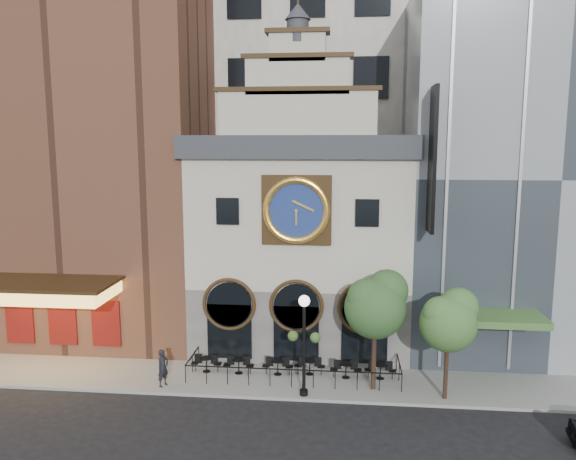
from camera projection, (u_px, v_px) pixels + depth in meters
The scene contains 17 objects.
ground at pixel (289, 401), 26.25m from camera, with size 120.00×120.00×0.00m, color black.
sidewalk at pixel (294, 378), 28.69m from camera, with size 44.00×5.00×0.15m, color gray.
clock_building at pixel (302, 234), 32.91m from camera, with size 12.60×8.78×18.65m.
theater_building at pixel (100, 133), 35.36m from camera, with size 14.00×15.60×25.00m.
retail_building at pixel (523, 174), 33.24m from camera, with size 14.00×14.40×20.00m.
office_tower at pixel (314, 36), 42.83m from camera, with size 20.00×16.00×40.00m, color silver.
cafe_railing at pixel (294, 368), 28.61m from camera, with size 10.60×2.60×0.90m, color black, non-canonical shape.
bistro_0 at pixel (206, 363), 29.19m from camera, with size 1.58×0.68×0.90m.
bistro_1 at pixel (239, 365), 28.98m from camera, with size 1.58×0.68×0.90m.
bistro_2 at pixel (278, 366), 28.82m from camera, with size 1.58×0.68×0.90m.
bistro_3 at pixel (310, 366), 28.85m from camera, with size 1.58×0.68×0.90m.
bistro_4 at pixel (346, 369), 28.43m from camera, with size 1.58×0.68×0.90m.
bistro_5 at pixel (380, 370), 28.31m from camera, with size 1.58×0.68×0.90m.
pedestrian at pixel (163, 368), 27.43m from camera, with size 0.68×0.44×1.86m, color black.
lamppost at pixel (304, 334), 26.09m from camera, with size 1.55×0.63×4.87m.
tree_left at pixel (376, 303), 26.60m from camera, with size 3.04×2.93×5.86m.
tree_right at pixel (449, 319), 25.67m from camera, with size 2.72×2.62×5.24m.
Camera 1 is at (2.37, -24.58, 11.97)m, focal length 35.00 mm.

